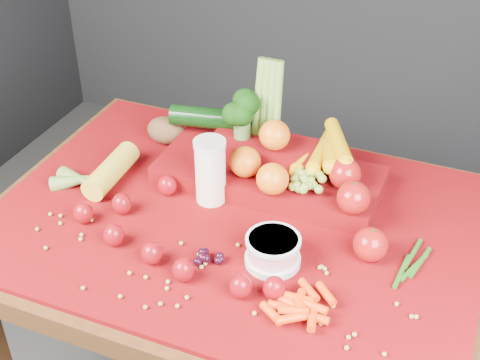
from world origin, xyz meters
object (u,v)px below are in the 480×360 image
at_px(milk_glass, 210,169).
at_px(yogurt_bowl, 273,250).
at_px(table, 237,254).
at_px(produce_mound, 277,162).

xyz_separation_m(milk_glass, yogurt_bowl, (0.20, -0.15, -0.05)).
bearing_deg(yogurt_bowl, table, 139.09).
relative_size(milk_glass, produce_mound, 0.26).
relative_size(table, produce_mound, 1.81).
xyz_separation_m(yogurt_bowl, produce_mound, (-0.09, 0.26, 0.03)).
bearing_deg(produce_mound, table, -102.50).
distance_m(yogurt_bowl, produce_mound, 0.28).
height_order(milk_glass, produce_mound, produce_mound).
xyz_separation_m(table, milk_glass, (-0.08, 0.04, 0.19)).
distance_m(milk_glass, produce_mound, 0.17).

